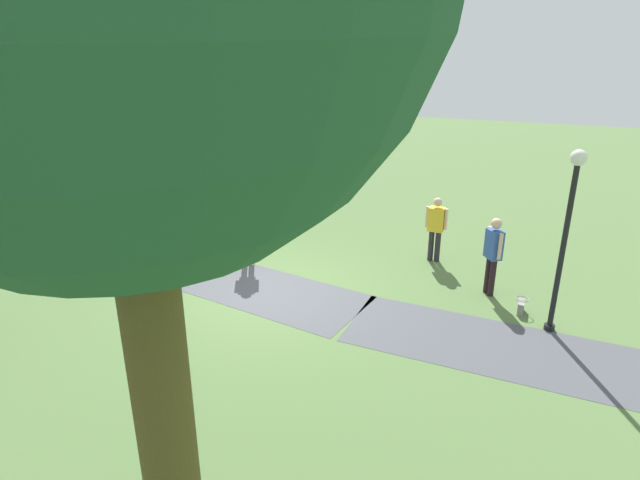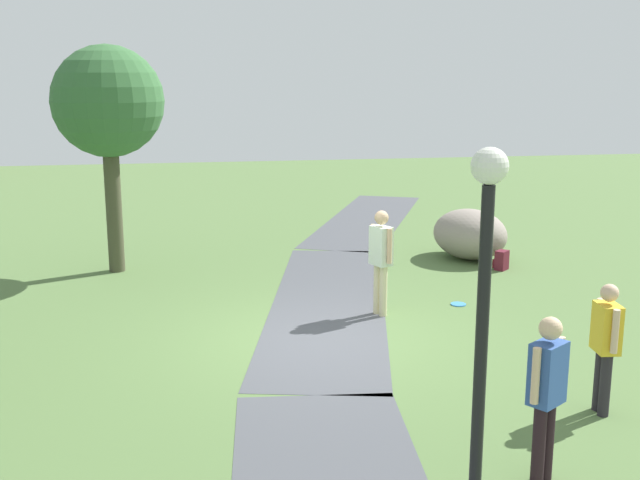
# 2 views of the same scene
# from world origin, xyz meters

# --- Properties ---
(ground_plane) EXTENTS (48.00, 48.00, 0.00)m
(ground_plane) POSITION_xyz_m (0.00, 0.00, 0.00)
(ground_plane) COLOR #54713E
(footpath_segment_near) EXTENTS (8.15, 2.72, 0.01)m
(footpath_segment_near) POSITION_xyz_m (-6.02, 0.78, 0.00)
(footpath_segment_near) COLOR #4A4C52
(footpath_segment_near) RESTS_ON ground
(footpath_segment_mid) EXTENTS (8.23, 3.68, 0.01)m
(footpath_segment_mid) POSITION_xyz_m (1.86, -0.51, 0.00)
(footpath_segment_mid) COLOR #4A4C52
(footpath_segment_mid) RESTS_ON ground
(footpath_segment_far) EXTENTS (8.11, 4.99, 0.01)m
(footpath_segment_far) POSITION_xyz_m (9.42, -3.01, 0.00)
(footpath_segment_far) COLOR #4A4C52
(footpath_segment_far) RESTS_ON ground
(lamp_post) EXTENTS (0.28, 0.28, 3.43)m
(lamp_post) POSITION_xyz_m (-5.63, -0.30, 2.13)
(lamp_post) COLOR black
(lamp_post) RESTS_ON ground
(lawn_boulder) EXTENTS (2.11, 1.85, 1.07)m
(lawn_boulder) POSITION_xyz_m (4.58, -4.12, 0.54)
(lawn_boulder) COLOR gray
(lawn_boulder) RESTS_ON ground
(woman_with_handbag) EXTENTS (0.40, 0.45, 1.70)m
(woman_with_handbag) POSITION_xyz_m (-4.46, -1.47, 0.99)
(woman_with_handbag) COLOR black
(woman_with_handbag) RESTS_ON ground
(man_near_boulder) EXTENTS (0.52, 0.28, 1.58)m
(man_near_boulder) POSITION_xyz_m (-3.11, -2.87, 0.91)
(man_near_boulder) COLOR #28232B
(man_near_boulder) RESTS_ON ground
(passerby_on_path) EXTENTS (0.48, 0.36, 1.76)m
(passerby_on_path) POSITION_xyz_m (1.03, -1.23, 1.03)
(passerby_on_path) COLOR beige
(passerby_on_path) RESTS_ON ground
(handbag_on_grass) EXTENTS (0.29, 0.33, 0.31)m
(handbag_on_grass) POSITION_xyz_m (-5.11, -0.82, 0.14)
(handbag_on_grass) COLOR gray
(handbag_on_grass) RESTS_ON ground
(backpack_by_boulder) EXTENTS (0.35, 0.35, 0.40)m
(backpack_by_boulder) POSITION_xyz_m (3.52, -4.41, 0.19)
(backpack_by_boulder) COLOR maroon
(backpack_by_boulder) RESTS_ON ground
(frisbee_on_grass) EXTENTS (0.26, 0.26, 0.02)m
(frisbee_on_grass) POSITION_xyz_m (1.33, -2.71, 0.01)
(frisbee_on_grass) COLOR #3F92DA
(frisbee_on_grass) RESTS_ON ground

